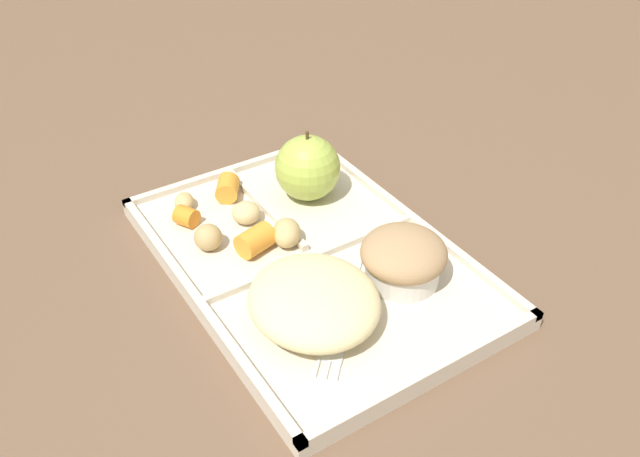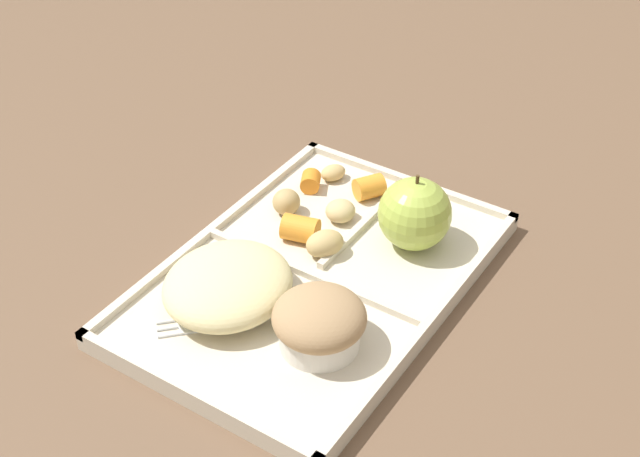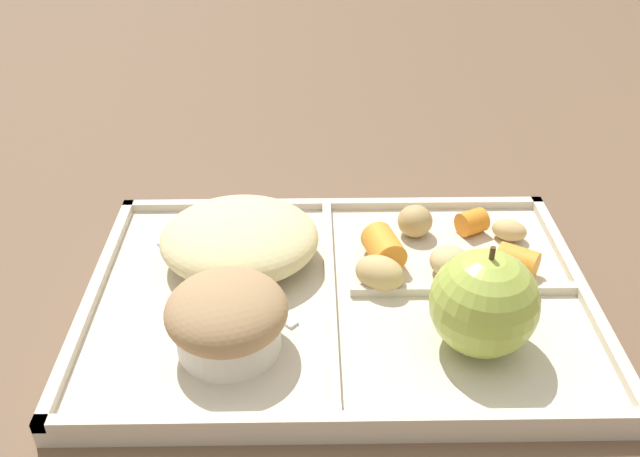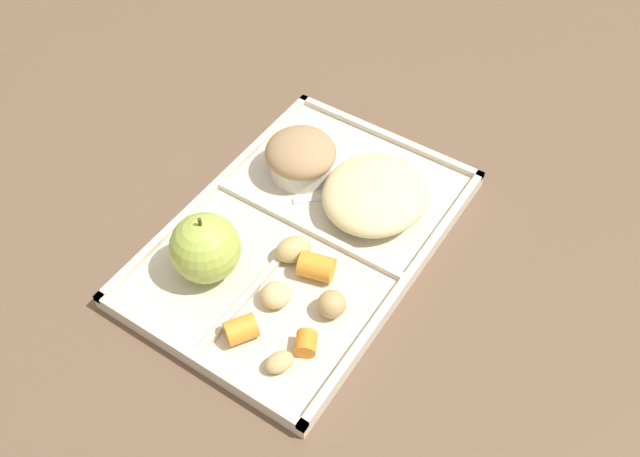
% 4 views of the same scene
% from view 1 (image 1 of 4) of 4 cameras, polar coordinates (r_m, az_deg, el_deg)
% --- Properties ---
extents(ground, '(6.00, 6.00, 0.00)m').
position_cam_1_polar(ground, '(0.69, -0.79, -3.19)').
color(ground, brown).
extents(lunch_tray, '(0.38, 0.26, 0.02)m').
position_cam_1_polar(lunch_tray, '(0.69, -0.82, -2.69)').
color(lunch_tray, beige).
rests_on(lunch_tray, ground).
extents(green_apple, '(0.07, 0.07, 0.08)m').
position_cam_1_polar(green_apple, '(0.75, -1.06, 5.14)').
color(green_apple, '#A8C14C').
rests_on(green_apple, lunch_tray).
extents(bran_muffin, '(0.08, 0.08, 0.05)m').
position_cam_1_polar(bran_muffin, '(0.65, 7.05, -2.49)').
color(bran_muffin, silver).
rests_on(bran_muffin, lunch_tray).
extents(carrot_slice_back, '(0.03, 0.03, 0.02)m').
position_cam_1_polar(carrot_slice_back, '(0.74, -11.21, 1.00)').
color(carrot_slice_back, orange).
rests_on(carrot_slice_back, lunch_tray).
extents(carrot_slice_diagonal, '(0.04, 0.04, 0.03)m').
position_cam_1_polar(carrot_slice_diagonal, '(0.69, -5.49, -1.00)').
color(carrot_slice_diagonal, orange).
rests_on(carrot_slice_diagonal, lunch_tray).
extents(carrot_slice_tilted, '(0.04, 0.04, 0.02)m').
position_cam_1_polar(carrot_slice_tilted, '(0.77, -7.81, 3.40)').
color(carrot_slice_tilted, orange).
rests_on(carrot_slice_tilted, lunch_tray).
extents(potato_chunk_wedge, '(0.03, 0.03, 0.03)m').
position_cam_1_polar(potato_chunk_wedge, '(0.70, -9.44, -0.73)').
color(potato_chunk_wedge, tan).
rests_on(potato_chunk_wedge, lunch_tray).
extents(potato_chunk_browned, '(0.04, 0.04, 0.02)m').
position_cam_1_polar(potato_chunk_browned, '(0.73, -6.26, 1.34)').
color(potato_chunk_browned, tan).
rests_on(potato_chunk_browned, lunch_tray).
extents(potato_chunk_large, '(0.05, 0.04, 0.03)m').
position_cam_1_polar(potato_chunk_large, '(0.69, -2.83, -0.36)').
color(potato_chunk_large, tan).
rests_on(potato_chunk_large, lunch_tray).
extents(potato_chunk_golden, '(0.04, 0.03, 0.02)m').
position_cam_1_polar(potato_chunk_golden, '(0.76, -11.40, 2.23)').
color(potato_chunk_golden, tan).
rests_on(potato_chunk_golden, lunch_tray).
extents(egg_noodle_pile, '(0.13, 0.12, 0.04)m').
position_cam_1_polar(egg_noodle_pile, '(0.60, -0.50, -6.12)').
color(egg_noodle_pile, beige).
rests_on(egg_noodle_pile, lunch_tray).
extents(meatball_back, '(0.03, 0.03, 0.03)m').
position_cam_1_polar(meatball_back, '(0.61, 0.05, -6.12)').
color(meatball_back, brown).
rests_on(meatball_back, lunch_tray).
extents(meatball_center, '(0.03, 0.03, 0.03)m').
position_cam_1_polar(meatball_center, '(0.59, -2.37, -8.26)').
color(meatball_center, brown).
rests_on(meatball_center, lunch_tray).
extents(meatball_side, '(0.04, 0.04, 0.04)m').
position_cam_1_polar(meatball_side, '(0.61, 0.17, -6.36)').
color(meatball_side, brown).
rests_on(meatball_side, lunch_tray).
extents(plastic_fork, '(0.12, 0.12, 0.00)m').
position_cam_1_polar(plastic_fork, '(0.61, 1.60, -8.11)').
color(plastic_fork, silver).
rests_on(plastic_fork, lunch_tray).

